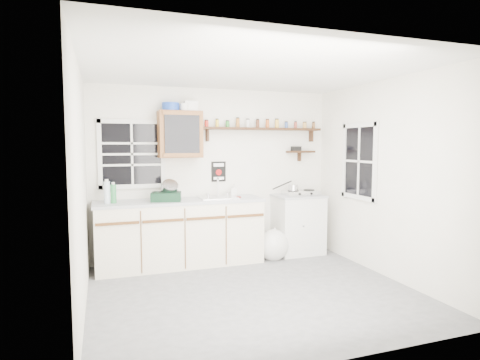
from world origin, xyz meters
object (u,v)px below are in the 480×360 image
object	(u,v)px
hotplate	(301,193)
main_cabinet	(181,232)
upper_cabinet	(180,134)
right_cabinet	(298,224)
dish_rack	(167,194)
spice_shelf	(262,128)

from	to	relation	value
hotplate	main_cabinet	bearing A→B (deg)	-178.91
hotplate	upper_cabinet	bearing A→B (deg)	176.62
main_cabinet	right_cabinet	size ratio (longest dim) A/B	2.54
right_cabinet	upper_cabinet	world-z (taller)	upper_cabinet
right_cabinet	dish_rack	distance (m)	2.10
spice_shelf	upper_cabinet	bearing A→B (deg)	-176.87
dish_rack	hotplate	xyz separation A→B (m)	(2.06, 0.05, -0.07)
spice_shelf	hotplate	world-z (taller)	spice_shelf
main_cabinet	right_cabinet	world-z (taller)	main_cabinet
dish_rack	main_cabinet	bearing A→B (deg)	26.48
spice_shelf	dish_rack	bearing A→B (deg)	-170.17
dish_rack	hotplate	world-z (taller)	dish_rack
main_cabinet	hotplate	bearing A→B (deg)	0.17
right_cabinet	upper_cabinet	size ratio (longest dim) A/B	1.40
spice_shelf	dish_rack	size ratio (longest dim) A/B	4.24
main_cabinet	dish_rack	bearing A→B (deg)	-166.51
main_cabinet	spice_shelf	world-z (taller)	spice_shelf
main_cabinet	right_cabinet	distance (m)	1.84
upper_cabinet	hotplate	size ratio (longest dim) A/B	1.19
spice_shelf	hotplate	distance (m)	1.16
main_cabinet	spice_shelf	xyz separation A→B (m)	(1.30, 0.21, 1.47)
right_cabinet	dish_rack	bearing A→B (deg)	-178.01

